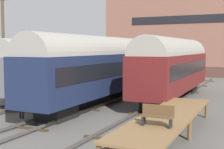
% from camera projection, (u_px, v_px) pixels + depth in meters
% --- Properties ---
extents(ground_plane, '(200.00, 200.00, 0.00)m').
position_uv_depth(ground_plane, '(60.00, 118.00, 19.95)').
color(ground_plane, '#56544F').
extents(track_left, '(2.60, 60.00, 0.26)m').
position_uv_depth(track_left, '(2.00, 110.00, 22.00)').
color(track_left, '#4C4742').
rests_on(track_left, ground).
extents(track_middle, '(2.60, 60.00, 0.26)m').
position_uv_depth(track_middle, '(60.00, 116.00, 19.94)').
color(track_middle, '#4C4742').
rests_on(track_middle, ground).
extents(track_right, '(2.60, 60.00, 0.26)m').
position_uv_depth(track_right, '(131.00, 124.00, 17.88)').
color(track_right, '#4C4742').
rests_on(track_right, ground).
extents(train_car_navy, '(3.05, 16.52, 5.43)m').
position_uv_depth(train_car_navy, '(97.00, 66.00, 24.27)').
color(train_car_navy, black).
rests_on(train_car_navy, ground).
extents(train_car_maroon, '(3.01, 15.53, 5.35)m').
position_uv_depth(train_car_maroon, '(174.00, 65.00, 26.74)').
color(train_car_maroon, black).
rests_on(train_car_maroon, ground).
extents(train_car_grey, '(2.87, 17.68, 5.18)m').
position_uv_depth(train_car_grey, '(69.00, 64.00, 29.55)').
color(train_car_grey, black).
rests_on(train_car_grey, ground).
extents(station_platform, '(2.44, 11.15, 1.15)m').
position_uv_depth(station_platform, '(168.00, 117.00, 15.53)').
color(station_platform, brown).
rests_on(station_platform, ground).
extents(bench, '(1.40, 0.40, 0.91)m').
position_uv_depth(bench, '(157.00, 115.00, 13.28)').
color(bench, brown).
rests_on(bench, station_platform).
extents(person_worker, '(0.32, 0.32, 1.73)m').
position_uv_depth(person_worker, '(21.00, 102.00, 19.83)').
color(person_worker, '#282833').
rests_on(person_worker, ground).
extents(utility_pole, '(1.80, 0.24, 9.58)m').
position_uv_depth(utility_pole, '(3.00, 42.00, 25.73)').
color(utility_pole, '#473828').
rests_on(utility_pole, ground).
extents(warehouse_building, '(32.83, 12.54, 16.27)m').
position_uv_depth(warehouse_building, '(209.00, 27.00, 52.96)').
color(warehouse_building, '#4F342A').
rests_on(warehouse_building, ground).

